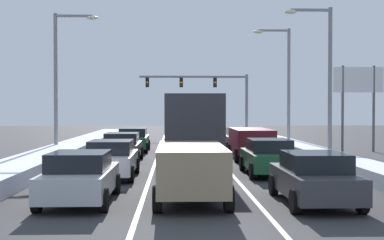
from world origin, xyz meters
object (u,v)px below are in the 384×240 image
object	(u,v)px
suv_maroon_right_lane_third	(251,141)
street_lamp_left_mid	(62,71)
box_truck_center_lane_second	(192,128)
sedan_charcoal_left_lane_third	(122,147)
roadside_sign_right	(358,89)
sedan_silver_left_lane_nearest	(80,177)
sedan_black_right_lane_fourth	(239,139)
street_lamp_right_near	(324,69)
suv_red_center_lane_third	(186,137)
suv_tan_center_lane_nearest	(191,168)
sedan_white_left_lane_second	(111,159)
street_lamp_right_mid	(284,77)
traffic_light_gantry	(209,89)
sedan_green_right_lane_second	(268,157)
suv_gray_center_lane_fourth	(183,132)
sedan_charcoal_right_lane_nearest	(314,178)
sedan_green_left_lane_fourth	(133,140)

from	to	relation	value
suv_maroon_right_lane_third	street_lamp_left_mid	size ratio (longest dim) A/B	0.58
box_truck_center_lane_second	sedan_charcoal_left_lane_third	distance (m)	5.61
sedan_charcoal_left_lane_third	roadside_sign_right	world-z (taller)	roadside_sign_right
sedan_silver_left_lane_nearest	sedan_charcoal_left_lane_third	xyz separation A→B (m)	(0.07, 12.30, 0.00)
sedan_black_right_lane_fourth	street_lamp_right_near	distance (m)	8.42
box_truck_center_lane_second	street_lamp_right_near	bearing A→B (deg)	35.74
sedan_silver_left_lane_nearest	suv_red_center_lane_third	bearing A→B (deg)	78.17
suv_tan_center_lane_nearest	street_lamp_left_mid	size ratio (longest dim) A/B	0.58
sedan_white_left_lane_second	sedan_charcoal_left_lane_third	xyz separation A→B (m)	(-0.20, 6.61, 0.00)
street_lamp_right_mid	traffic_light_gantry	bearing A→B (deg)	105.26
sedan_silver_left_lane_nearest	street_lamp_right_mid	world-z (taller)	street_lamp_right_mid
box_truck_center_lane_second	sedan_silver_left_lane_nearest	distance (m)	8.90
box_truck_center_lane_second	traffic_light_gantry	size ratio (longest dim) A/B	0.66
sedan_green_right_lane_second	suv_gray_center_lane_fourth	world-z (taller)	suv_gray_center_lane_fourth
suv_red_center_lane_third	street_lamp_right_near	xyz separation A→B (m)	(7.43, -3.40, 3.94)
sedan_charcoal_right_lane_nearest	roadside_sign_right	bearing A→B (deg)	67.53
suv_gray_center_lane_fourth	sedan_white_left_lane_second	bearing A→B (deg)	-99.87
box_truck_center_lane_second	suv_gray_center_lane_fourth	world-z (taller)	box_truck_center_lane_second
box_truck_center_lane_second	sedan_green_left_lane_fourth	xyz separation A→B (m)	(-3.43, 10.98, -1.14)
suv_maroon_right_lane_third	traffic_light_gantry	xyz separation A→B (m)	(-0.68, 25.09, 3.72)
sedan_green_right_lane_second	sedan_green_left_lane_fourth	xyz separation A→B (m)	(-6.56, 12.61, 0.00)
sedan_green_right_lane_second	sedan_silver_left_lane_nearest	bearing A→B (deg)	-136.14
suv_maroon_right_lane_third	street_lamp_right_near	xyz separation A→B (m)	(3.99, 0.05, 3.94)
traffic_light_gantry	suv_red_center_lane_third	bearing A→B (deg)	-97.29
sedan_green_left_lane_fourth	street_lamp_right_mid	bearing A→B (deg)	18.11
suv_maroon_right_lane_third	suv_gray_center_lane_fourth	world-z (taller)	same
box_truck_center_lane_second	suv_red_center_lane_third	size ratio (longest dim) A/B	1.47
sedan_charcoal_right_lane_nearest	suv_gray_center_lane_fourth	world-z (taller)	suv_gray_center_lane_fourth
box_truck_center_lane_second	suv_gray_center_lane_fourth	size ratio (longest dim) A/B	1.47
street_lamp_right_mid	roadside_sign_right	distance (m)	5.95
sedan_silver_left_lane_nearest	traffic_light_gantry	world-z (taller)	traffic_light_gantry
sedan_white_left_lane_second	suv_maroon_right_lane_third	bearing A→B (deg)	48.72
sedan_silver_left_lane_nearest	sedan_charcoal_left_lane_third	world-z (taller)	same
suv_tan_center_lane_nearest	box_truck_center_lane_second	bearing A→B (deg)	87.83
suv_maroon_right_lane_third	box_truck_center_lane_second	world-z (taller)	box_truck_center_lane_second
street_lamp_right_near	street_lamp_right_mid	world-z (taller)	street_lamp_right_mid
suv_maroon_right_lane_third	sedan_green_left_lane_fourth	distance (m)	8.91
suv_gray_center_lane_fourth	street_lamp_right_mid	world-z (taller)	street_lamp_right_mid
sedan_charcoal_right_lane_nearest	roadside_sign_right	size ratio (longest dim) A/B	0.82
street_lamp_left_mid	street_lamp_right_mid	bearing A→B (deg)	22.08
suv_red_center_lane_third	traffic_light_gantry	size ratio (longest dim) A/B	0.45
sedan_white_left_lane_second	street_lamp_right_near	xyz separation A→B (m)	(10.68, 7.68, 4.19)
sedan_green_right_lane_second	suv_red_center_lane_third	xyz separation A→B (m)	(-3.19, 10.33, 0.25)
box_truck_center_lane_second	street_lamp_left_mid	xyz separation A→B (m)	(-7.51, 8.51, 3.13)
street_lamp_right_near	street_lamp_left_mid	world-z (taller)	street_lamp_left_mid
suv_gray_center_lane_fourth	sedan_silver_left_lane_nearest	world-z (taller)	suv_gray_center_lane_fourth
sedan_green_left_lane_fourth	sedan_white_left_lane_second	bearing A→B (deg)	-89.50
suv_red_center_lane_third	street_lamp_left_mid	bearing A→B (deg)	-178.50
suv_red_center_lane_third	sedan_green_left_lane_fourth	bearing A→B (deg)	145.83
box_truck_center_lane_second	sedan_green_left_lane_fourth	size ratio (longest dim) A/B	1.60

